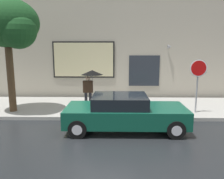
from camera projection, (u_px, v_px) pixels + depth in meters
ground_plane at (104, 129)px, 8.69m from camera, size 60.00×60.00×0.00m
sidewalk at (107, 107)px, 11.63m from camera, size 20.00×4.00×0.15m
building_facade at (108, 40)px, 13.47m from camera, size 20.00×0.67×7.00m
parked_car at (124, 113)px, 8.52m from camera, size 4.43×1.94×1.32m
fire_hydrant at (139, 105)px, 10.32m from camera, size 0.30×0.44×0.71m
pedestrian_with_umbrella at (91, 78)px, 10.81m from camera, size 1.03×1.03×1.86m
street_tree at (9, 25)px, 9.87m from camera, size 2.83×2.41×5.03m
stop_sign at (198, 75)px, 10.09m from camera, size 0.76×0.10×2.39m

